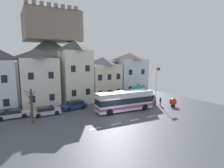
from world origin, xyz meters
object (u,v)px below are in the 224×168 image
parked_car_01 (12,114)px  parked_car_03 (46,111)px  townhouse_01 (38,78)px  transit_bus (124,101)px  hilltop_castle (50,61)px  bus_shelter (138,87)px  parked_car_02 (75,105)px  pedestrian_01 (160,101)px  parked_car_00 (144,96)px  flagpole (157,82)px  townhouse_03 (103,78)px  townhouse_04 (130,74)px  bare_tree_01 (32,105)px  pedestrian_00 (151,99)px  townhouse_02 (76,72)px  pedestrian_02 (141,100)px  harbour_buoy (173,102)px  pedestrian_03 (155,100)px  public_bench (136,97)px

parked_car_01 → parked_car_03: 4.63m
townhouse_01 → transit_bus: townhouse_01 is taller
hilltop_castle → bus_shelter: (11.02, -24.82, -4.69)m
parked_car_02 → pedestrian_01: size_ratio=2.78×
bus_shelter → parked_car_02: (-12.04, 1.84, -2.32)m
parked_car_00 → flagpole: bearing=-71.5°
townhouse_03 → townhouse_04: 6.70m
pedestrian_01 → bare_tree_01: bearing=174.1°
parked_car_00 → pedestrian_00: pedestrian_00 is taller
parked_car_01 → bare_tree_01: bare_tree_01 is taller
townhouse_04 → hilltop_castle: 23.15m
townhouse_02 → parked_car_01: bearing=-159.1°
townhouse_03 → townhouse_04: (6.68, -0.20, 0.48)m
flagpole → bare_tree_01: 22.22m
pedestrian_00 → flagpole: (1.48, 0.10, 3.08)m
hilltop_castle → flagpole: bearing=-61.5°
townhouse_03 → parked_car_03: size_ratio=2.19×
townhouse_03 → hilltop_castle: bearing=110.0°
pedestrian_00 → bare_tree_01: bearing=-179.6°
parked_car_00 → parked_car_01: bearing=178.0°
pedestrian_02 → harbour_buoy: 5.55m
transit_bus → bare_tree_01: (-13.51, 1.59, 0.81)m
transit_bus → parked_car_03: size_ratio=2.42×
bus_shelter → pedestrian_03: bearing=-62.8°
pedestrian_00 → pedestrian_02: 2.38m
bus_shelter → public_bench: size_ratio=2.55×
parked_car_01 → pedestrian_02: bearing=-9.9°
townhouse_03 → parked_car_01: 17.89m
parked_car_03 → pedestrian_01: bearing=-13.1°
bus_shelter → townhouse_02: bearing=148.9°
parked_car_02 → parked_car_03: parked_car_02 is taller
townhouse_02 → parked_car_01: 12.97m
public_bench → bare_tree_01: bare_tree_01 is taller
hilltop_castle → public_bench: bearing=-62.1°
parked_car_03 → pedestrian_02: 16.30m
pedestrian_00 → pedestrian_02: (-2.38, -0.10, 0.11)m
pedestrian_03 → harbour_buoy: (1.81, -2.53, 0.03)m
bus_shelter → parked_car_03: bus_shelter is taller
transit_bus → bare_tree_01: size_ratio=2.11×
parked_car_03 → townhouse_03: bearing=24.9°
pedestrian_02 → parked_car_02: bearing=163.1°
pedestrian_00 → bare_tree_01: size_ratio=0.33×
townhouse_03 → transit_bus: (-1.11, -9.61, -2.72)m
parked_car_00 → townhouse_02: bearing=158.2°
pedestrian_00 → bare_tree_01: bare_tree_01 is taller
bus_shelter → pedestrian_01: size_ratio=2.35×
townhouse_04 → transit_bus: 12.63m
parked_car_03 → harbour_buoy: (20.07, -6.37, 0.23)m
parked_car_00 → pedestrian_02: size_ratio=2.66×
townhouse_03 → hilltop_castle: hilltop_castle is taller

